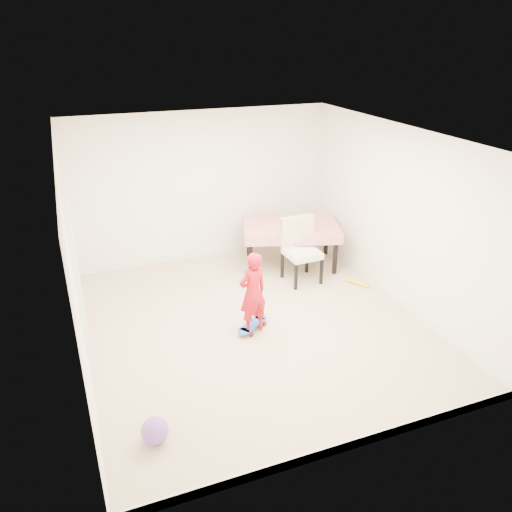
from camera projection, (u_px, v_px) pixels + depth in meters
name	position (u px, v px, depth m)	size (l,w,h in m)	color
ground	(254.00, 324.00, 7.01)	(5.00, 5.00, 0.00)	tan
ceiling	(254.00, 139.00, 5.95)	(4.50, 5.00, 0.04)	white
wall_back	(203.00, 188.00, 8.58)	(4.50, 0.04, 2.60)	white
wall_front	(355.00, 339.00, 4.37)	(4.50, 0.04, 2.60)	white
wall_left	(74.00, 265.00, 5.74)	(0.04, 5.00, 2.60)	white
wall_right	(398.00, 217.00, 7.21)	(0.04, 5.00, 2.60)	white
door	(77.00, 275.00, 6.11)	(0.10, 0.94, 2.11)	white
baseboard_back	(206.00, 253.00, 9.10)	(4.50, 0.02, 0.12)	white
baseboard_front	(346.00, 446.00, 4.87)	(4.50, 0.02, 0.12)	white
baseboard_left	(88.00, 354.00, 6.25)	(0.02, 5.00, 0.12)	white
baseboard_right	(389.00, 293.00, 7.72)	(0.02, 5.00, 0.12)	white
dining_table	(290.00, 244.00, 8.66)	(1.61, 1.01, 0.75)	#B91109
dining_chair	(302.00, 251.00, 8.02)	(0.57, 0.65, 1.05)	beige
skateboard	(253.00, 326.00, 6.87)	(0.59, 0.22, 0.09)	blue
child	(253.00, 295.00, 6.59)	(0.42, 0.28, 1.15)	red
balloon	(155.00, 431.00, 4.95)	(0.28, 0.28, 0.28)	#7750C0
foam_toy	(357.00, 283.00, 8.08)	(0.06, 0.06, 0.40)	yellow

